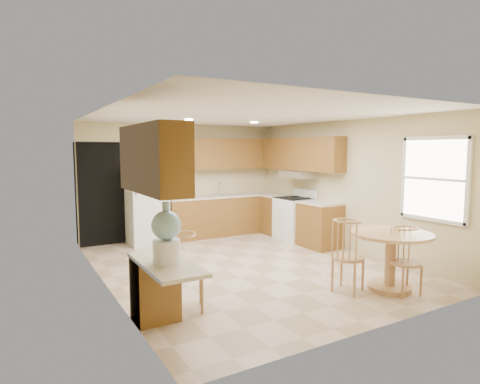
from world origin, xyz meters
TOP-DOWN VIEW (x-y plane):
  - floor at (0.00, 0.00)m, footprint 5.50×5.50m
  - ceiling at (0.00, 0.00)m, footprint 4.50×5.50m
  - wall_back at (0.00, 2.75)m, footprint 4.50×0.02m
  - wall_front at (0.00, -2.75)m, footprint 4.50×0.02m
  - wall_left at (-2.25, 0.00)m, footprint 0.02×5.50m
  - wall_right at (2.25, 0.00)m, footprint 0.02×5.50m
  - doorway at (-1.75, 2.73)m, footprint 0.90×0.02m
  - base_cab_back at (0.88, 2.45)m, footprint 2.75×0.60m
  - counter_back at (0.88, 2.45)m, footprint 2.75×0.63m
  - base_cab_right_a at (1.95, 1.85)m, footprint 0.60×0.59m
  - counter_right_a at (1.95, 1.85)m, footprint 0.63×0.59m
  - base_cab_right_b at (1.95, 0.40)m, footprint 0.60×0.80m
  - counter_right_b at (1.95, 0.40)m, footprint 0.63×0.80m
  - upper_cab_back at (0.88, 2.58)m, footprint 2.75×0.33m
  - upper_cab_right at (2.08, 1.21)m, footprint 0.33×2.42m
  - upper_cab_left at (-2.08, -1.60)m, footprint 0.33×1.40m
  - sink at (0.85, 2.45)m, footprint 0.78×0.44m
  - range_hood at (2.00, 1.18)m, footprint 0.50×0.76m
  - desk_pedestal at (-2.00, -1.32)m, footprint 0.48×0.42m
  - desk_top at (-2.00, -1.70)m, footprint 0.50×1.20m
  - window at (2.23, -1.85)m, footprint 0.06×1.12m
  - can_light_a at (-0.50, 1.20)m, footprint 0.14×0.14m
  - can_light_b at (0.90, 1.20)m, footprint 0.14×0.14m
  - refrigerator at (-0.95, 2.40)m, footprint 0.75×0.73m
  - stove at (1.92, 1.18)m, footprint 0.65×0.76m
  - dining_table at (1.14, -1.99)m, footprint 1.10×1.10m
  - chair_table_a at (0.59, -1.83)m, footprint 0.44×0.56m
  - chair_table_b at (1.19, -2.29)m, footprint 0.39×0.42m
  - chair_desk at (-1.55, -1.33)m, footprint 0.41×0.53m
  - water_crock at (-2.00, -1.73)m, footprint 0.31×0.31m

SIDE VIEW (x-z plane):
  - floor at x=0.00m, z-range 0.00..0.00m
  - desk_pedestal at x=-2.00m, z-range 0.00..0.72m
  - base_cab_back at x=0.88m, z-range 0.00..0.87m
  - base_cab_right_a at x=1.95m, z-range 0.00..0.87m
  - base_cab_right_b at x=1.95m, z-range 0.00..0.87m
  - stove at x=1.92m, z-range -0.08..1.01m
  - dining_table at x=1.14m, z-range 0.13..0.94m
  - chair_table_b at x=1.19m, z-range 0.10..0.99m
  - chair_desk at x=-1.55m, z-range 0.10..1.03m
  - chair_table_a at x=0.59m, z-range 0.11..1.10m
  - desk_top at x=-2.00m, z-range 0.73..0.77m
  - refrigerator at x=-0.95m, z-range 0.00..1.70m
  - counter_back at x=0.88m, z-range 0.87..0.91m
  - counter_right_a at x=1.95m, z-range 0.87..0.91m
  - counter_right_b at x=1.95m, z-range 0.87..0.91m
  - sink at x=0.85m, z-range 0.91..0.92m
  - doorway at x=-1.75m, z-range 0.00..2.10m
  - water_crock at x=-2.00m, z-range 0.74..1.38m
  - wall_back at x=0.00m, z-range 0.00..2.50m
  - wall_front at x=0.00m, z-range 0.00..2.50m
  - wall_left at x=-2.25m, z-range 0.00..2.50m
  - wall_right at x=2.25m, z-range 0.00..2.50m
  - range_hood at x=2.00m, z-range 1.35..1.49m
  - window at x=2.23m, z-range 0.85..2.15m
  - upper_cab_back at x=0.88m, z-range 1.50..2.20m
  - upper_cab_right at x=2.08m, z-range 1.50..2.20m
  - upper_cab_left at x=-2.08m, z-range 1.50..2.20m
  - can_light_a at x=-0.50m, z-range 2.48..2.49m
  - can_light_b at x=0.90m, z-range 2.48..2.49m
  - ceiling at x=0.00m, z-range 2.49..2.51m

